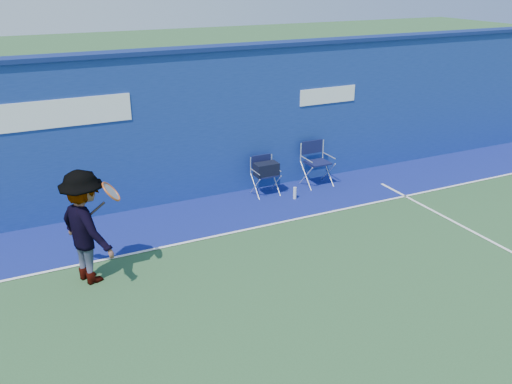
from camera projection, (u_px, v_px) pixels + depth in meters
name	position (u px, v px, depth m)	size (l,w,h in m)	color
ground	(294.00, 341.00, 7.00)	(80.00, 80.00, 0.00)	#2B512C
stadium_wall	(168.00, 128.00, 10.76)	(24.00, 0.50, 3.08)	navy
out_of_bounds_strip	(190.00, 219.00, 10.43)	(24.00, 1.80, 0.01)	navy
court_lines	(273.00, 315.00, 7.50)	(24.00, 12.00, 0.01)	white
directors_chair_left	(266.00, 179.00, 11.46)	(0.49, 0.44, 0.83)	silver
directors_chair_right	(317.00, 172.00, 12.01)	(0.58, 0.52, 0.96)	silver
water_bottle	(295.00, 193.00, 11.31)	(0.07, 0.07, 0.26)	silver
tennis_player	(86.00, 227.00, 8.07)	(1.10, 1.32, 1.79)	#EA4738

